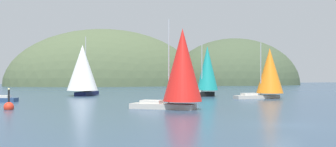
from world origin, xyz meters
TOP-DOWN VIEW (x-y plane):
  - ground_plane at (0.00, 0.00)m, footprint 360.00×360.00m
  - headland_center at (5.00, 135.00)m, footprint 75.35×44.00m
  - headland_right at (60.00, 135.00)m, footprint 56.48×44.00m
  - sailboat_red_spinnaker at (-2.76, 16.28)m, footprint 8.55×7.40m
  - sailboat_teal_sail at (11.06, 43.57)m, footprint 7.58×5.27m
  - sailboat_orange_sail at (18.36, 34.11)m, footprint 8.68×4.63m
  - sailboat_white_mainsail at (-10.59, 51.62)m, footprint 7.59×10.14m
  - channel_buoy at (-21.08, 21.11)m, footprint 1.10×1.10m

SIDE VIEW (x-z plane):
  - ground_plane at x=0.00m, z-range 0.00..0.00m
  - headland_center at x=5.00m, z-range -21.89..21.89m
  - headland_right at x=60.00m, z-range -19.67..19.67m
  - channel_buoy at x=-21.08m, z-range -0.95..1.69m
  - sailboat_orange_sail at x=18.36m, z-range -0.27..8.94m
  - sailboat_red_spinnaker at x=-2.76m, z-range -0.42..9.68m
  - sailboat_teal_sail at x=11.06m, z-range 0.14..9.56m
  - sailboat_white_mainsail at x=-10.59m, z-range -0.57..10.65m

